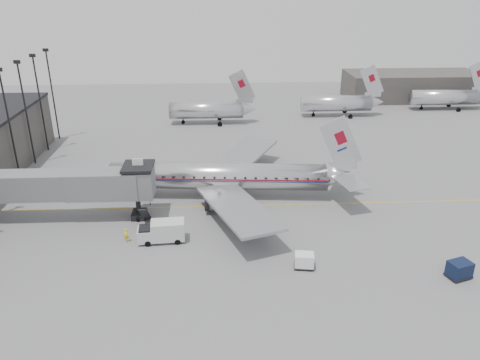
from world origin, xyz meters
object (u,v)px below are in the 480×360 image
object	(u,v)px
airliner	(224,176)
service_van	(162,231)
ramp_worker	(126,235)
baggage_cart_navy	(459,269)
baggage_cart_white	(304,260)

from	to	relation	value
airliner	service_van	bearing A→B (deg)	-116.78
airliner	service_van	size ratio (longest dim) A/B	6.79
airliner	ramp_worker	bearing A→B (deg)	-129.17
service_van	ramp_worker	distance (m)	3.76
service_van	baggage_cart_navy	world-z (taller)	service_van
service_van	ramp_worker	world-z (taller)	service_van
service_van	ramp_worker	xyz separation A→B (m)	(-3.74, 0.10, -0.44)
baggage_cart_navy	ramp_worker	size ratio (longest dim) A/B	1.63
service_van	baggage_cart_navy	bearing A→B (deg)	-20.15
service_van	baggage_cart_navy	distance (m)	29.18
baggage_cart_white	service_van	bearing A→B (deg)	167.02
airliner	baggage_cart_navy	size ratio (longest dim) A/B	13.56
baggage_cart_white	ramp_worker	distance (m)	18.70
baggage_cart_navy	ramp_worker	world-z (taller)	baggage_cart_navy
service_van	baggage_cart_white	distance (m)	15.15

